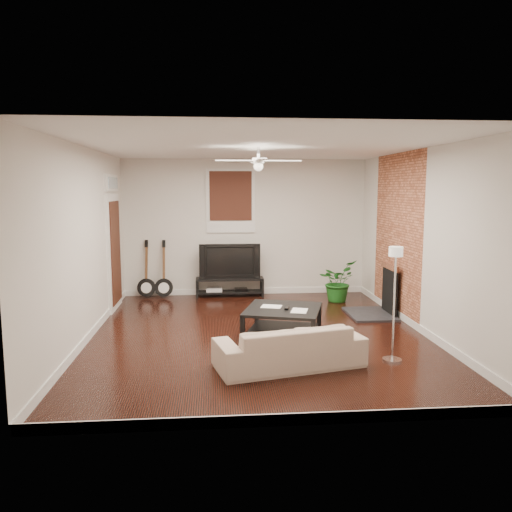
# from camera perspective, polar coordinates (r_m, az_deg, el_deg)

# --- Properties ---
(room) EXTENTS (5.01, 6.01, 2.81)m
(room) POSITION_cam_1_polar(r_m,az_deg,el_deg) (7.49, 0.26, 1.49)
(room) COLOR black
(room) RESTS_ON ground
(brick_accent) EXTENTS (0.02, 2.20, 2.80)m
(brick_accent) POSITION_cam_1_polar(r_m,az_deg,el_deg) (9.02, 15.62, 2.26)
(brick_accent) COLOR brown
(brick_accent) RESTS_ON floor
(fireplace) EXTENTS (0.80, 1.10, 0.92)m
(fireplace) POSITION_cam_1_polar(r_m,az_deg,el_deg) (9.06, 13.69, -3.67)
(fireplace) COLOR black
(fireplace) RESTS_ON floor
(window_back) EXTENTS (1.00, 0.06, 1.30)m
(window_back) POSITION_cam_1_polar(r_m,az_deg,el_deg) (10.40, -2.88, 6.23)
(window_back) COLOR #3C1710
(window_back) RESTS_ON wall_back
(door_left) EXTENTS (0.08, 1.00, 2.50)m
(door_left) POSITION_cam_1_polar(r_m,az_deg,el_deg) (9.53, -15.71, 1.62)
(door_left) COLOR white
(door_left) RESTS_ON wall_left
(tv_stand) EXTENTS (1.38, 0.37, 0.39)m
(tv_stand) POSITION_cam_1_polar(r_m,az_deg,el_deg) (10.40, -2.97, -3.52)
(tv_stand) COLOR black
(tv_stand) RESTS_ON floor
(tv) EXTENTS (1.23, 0.16, 0.71)m
(tv) POSITION_cam_1_polar(r_m,az_deg,el_deg) (10.32, -3.00, -0.51)
(tv) COLOR black
(tv) RESTS_ON tv_stand
(coffee_table) EXTENTS (1.32, 1.32, 0.45)m
(coffee_table) POSITION_cam_1_polar(r_m,az_deg,el_deg) (7.57, 3.05, -7.52)
(coffee_table) COLOR black
(coffee_table) RESTS_ON floor
(sofa) EXTENTS (1.94, 1.12, 0.53)m
(sofa) POSITION_cam_1_polar(r_m,az_deg,el_deg) (6.36, 3.80, -10.09)
(sofa) COLOR #BFA68F
(sofa) RESTS_ON floor
(floor_lamp) EXTENTS (0.30, 0.30, 1.49)m
(floor_lamp) POSITION_cam_1_polar(r_m,az_deg,el_deg) (6.66, 15.31, -5.27)
(floor_lamp) COLOR silver
(floor_lamp) RESTS_ON floor
(potted_plant) EXTENTS (0.94, 0.96, 0.80)m
(potted_plant) POSITION_cam_1_polar(r_m,az_deg,el_deg) (10.02, 9.15, -2.81)
(potted_plant) COLOR #1B611C
(potted_plant) RESTS_ON floor
(guitar_left) EXTENTS (0.39, 0.29, 1.19)m
(guitar_left) POSITION_cam_1_polar(r_m,az_deg,el_deg) (10.38, -12.32, -1.45)
(guitar_left) COLOR black
(guitar_left) RESTS_ON floor
(guitar_right) EXTENTS (0.37, 0.26, 1.19)m
(guitar_right) POSITION_cam_1_polar(r_m,az_deg,el_deg) (10.31, -10.41, -1.46)
(guitar_right) COLOR black
(guitar_right) RESTS_ON floor
(ceiling_fan) EXTENTS (1.24, 1.24, 0.32)m
(ceiling_fan) POSITION_cam_1_polar(r_m,az_deg,el_deg) (7.46, 0.27, 10.70)
(ceiling_fan) COLOR white
(ceiling_fan) RESTS_ON ceiling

